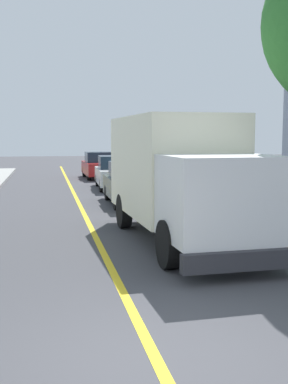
# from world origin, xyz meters

# --- Properties ---
(ground_plane) EXTENTS (120.00, 120.00, 0.00)m
(ground_plane) POSITION_xyz_m (0.00, 0.00, 0.00)
(ground_plane) COLOR #424247
(centre_line_yellow) EXTENTS (0.16, 56.00, 0.01)m
(centre_line_yellow) POSITION_xyz_m (0.00, 10.00, 0.00)
(centre_line_yellow) COLOR gold
(centre_line_yellow) RESTS_ON ground
(box_truck) EXTENTS (2.70, 7.27, 3.20)m
(box_truck) POSITION_xyz_m (2.09, 6.57, 1.77)
(box_truck) COLOR #F2EDCC
(box_truck) RESTS_ON ground
(parked_car_near) EXTENTS (1.83, 4.41, 1.67)m
(parked_car_near) POSITION_xyz_m (2.04, 13.33, 0.79)
(parked_car_near) COLOR #4C564C
(parked_car_near) RESTS_ON ground
(parked_car_mid) EXTENTS (1.95, 4.46, 1.67)m
(parked_car_mid) POSITION_xyz_m (2.19, 19.12, 0.79)
(parked_car_mid) COLOR silver
(parked_car_mid) RESTS_ON ground
(parked_car_far) EXTENTS (1.90, 4.44, 1.67)m
(parked_car_far) POSITION_xyz_m (2.03, 25.34, 0.79)
(parked_car_far) COLOR maroon
(parked_car_far) RESTS_ON ground
(stop_sign) EXTENTS (0.80, 0.10, 2.65)m
(stop_sign) POSITION_xyz_m (4.47, 9.43, 1.86)
(stop_sign) COLOR gray
(stop_sign) RESTS_ON ground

